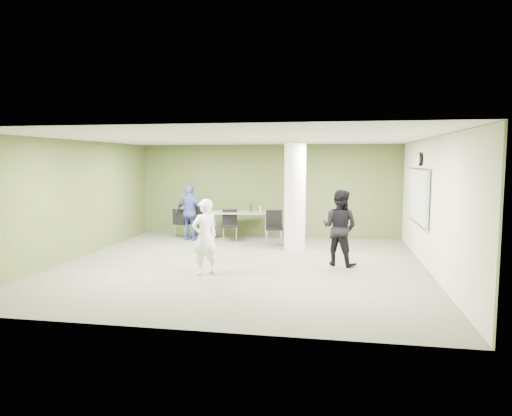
% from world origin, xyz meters
% --- Properties ---
extents(floor, '(8.00, 8.00, 0.00)m').
position_xyz_m(floor, '(0.00, 0.00, 0.00)').
color(floor, '#5A5947').
rests_on(floor, ground).
extents(ceiling, '(8.00, 8.00, 0.00)m').
position_xyz_m(ceiling, '(0.00, 0.00, 2.80)').
color(ceiling, white).
rests_on(ceiling, wall_back).
extents(wall_back, '(8.00, 2.80, 0.02)m').
position_xyz_m(wall_back, '(0.00, 4.00, 1.40)').
color(wall_back, '#475F2C').
rests_on(wall_back, floor).
extents(wall_left, '(0.02, 8.00, 2.80)m').
position_xyz_m(wall_left, '(-4.00, 0.00, 1.40)').
color(wall_left, '#475F2C').
rests_on(wall_left, floor).
extents(wall_right_cream, '(0.02, 8.00, 2.80)m').
position_xyz_m(wall_right_cream, '(4.00, 0.00, 1.40)').
color(wall_right_cream, beige).
rests_on(wall_right_cream, floor).
extents(column, '(0.56, 0.56, 2.80)m').
position_xyz_m(column, '(1.00, 2.00, 1.40)').
color(column, silver).
rests_on(column, floor).
extents(whiteboard, '(0.05, 2.30, 1.30)m').
position_xyz_m(whiteboard, '(3.92, 1.20, 1.50)').
color(whiteboard, silver).
rests_on(whiteboard, wall_right_cream).
extents(wall_clock, '(0.06, 0.32, 0.32)m').
position_xyz_m(wall_clock, '(3.92, 1.20, 2.35)').
color(wall_clock, black).
rests_on(wall_clock, wall_right_cream).
extents(folding_table, '(1.78, 0.94, 1.06)m').
position_xyz_m(folding_table, '(-0.72, 3.29, 0.76)').
color(folding_table, gray).
rests_on(folding_table, floor).
extents(wastebasket, '(0.27, 0.27, 0.32)m').
position_xyz_m(wastebasket, '(-1.62, 3.35, 0.16)').
color(wastebasket, '#4C4C4C').
rests_on(wastebasket, floor).
extents(chair_back_left, '(0.50, 0.50, 0.99)m').
position_xyz_m(chair_back_left, '(-2.07, 3.38, 0.58)').
color(chair_back_left, black).
rests_on(chair_back_left, floor).
extents(chair_back_right, '(0.56, 0.56, 0.89)m').
position_xyz_m(chair_back_right, '(-2.50, 3.12, 0.52)').
color(chair_back_right, black).
rests_on(chair_back_right, floor).
extents(chair_table_left, '(0.54, 0.54, 0.91)m').
position_xyz_m(chair_table_left, '(-0.96, 2.92, 0.53)').
color(chair_table_left, black).
rests_on(chair_table_left, floor).
extents(chair_table_right, '(0.54, 0.54, 0.95)m').
position_xyz_m(chair_table_right, '(0.38, 2.58, 0.55)').
color(chair_table_right, black).
rests_on(chair_table_right, floor).
extents(woman_white, '(0.66, 0.66, 1.55)m').
position_xyz_m(woman_white, '(-0.56, -0.97, 0.77)').
color(woman_white, white).
rests_on(woman_white, floor).
extents(man_black, '(1.01, 0.92, 1.68)m').
position_xyz_m(man_black, '(2.14, 0.35, 0.84)').
color(man_black, black).
rests_on(man_black, floor).
extents(man_blue, '(1.00, 0.57, 1.61)m').
position_xyz_m(man_blue, '(-2.11, 2.81, 0.80)').
color(man_blue, '#384A8B').
rests_on(man_blue, floor).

